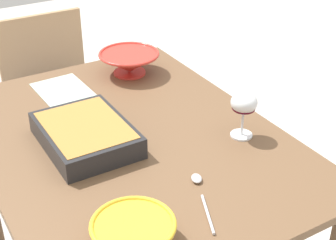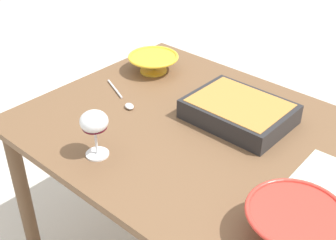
{
  "view_description": "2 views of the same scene",
  "coord_description": "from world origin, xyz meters",
  "px_view_note": "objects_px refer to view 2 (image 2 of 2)",
  "views": [
    {
      "loc": [
        1.27,
        -0.61,
        1.64
      ],
      "look_at": [
        0.09,
        0.09,
        0.84
      ],
      "focal_mm": 54.21,
      "sensor_mm": 36.0,
      "label": 1
    },
    {
      "loc": [
        -0.73,
        1.0,
        1.61
      ],
      "look_at": [
        0.12,
        0.06,
        0.79
      ],
      "focal_mm": 48.22,
      "sensor_mm": 36.0,
      "label": 2
    }
  ],
  "objects_px": {
    "dining_table": "(205,158)",
    "wine_glass": "(94,124)",
    "casserole_dish": "(239,110)",
    "serving_spoon": "(124,100)",
    "mixing_bowl": "(294,223)",
    "small_bowl": "(153,62)"
  },
  "relations": [
    {
      "from": "mixing_bowl",
      "to": "small_bowl",
      "type": "distance_m",
      "value": 0.99
    },
    {
      "from": "casserole_dish",
      "to": "small_bowl",
      "type": "relative_size",
      "value": 1.64
    },
    {
      "from": "dining_table",
      "to": "wine_glass",
      "type": "bearing_deg",
      "value": 60.4
    },
    {
      "from": "dining_table",
      "to": "mixing_bowl",
      "type": "bearing_deg",
      "value": 153.12
    },
    {
      "from": "wine_glass",
      "to": "small_bowl",
      "type": "relative_size",
      "value": 0.75
    },
    {
      "from": "dining_table",
      "to": "small_bowl",
      "type": "xyz_separation_m",
      "value": [
        0.45,
        -0.22,
        0.14
      ]
    },
    {
      "from": "dining_table",
      "to": "serving_spoon",
      "type": "distance_m",
      "value": 0.37
    },
    {
      "from": "dining_table",
      "to": "wine_glass",
      "type": "distance_m",
      "value": 0.42
    },
    {
      "from": "casserole_dish",
      "to": "serving_spoon",
      "type": "distance_m",
      "value": 0.43
    },
    {
      "from": "small_bowl",
      "to": "serving_spoon",
      "type": "relative_size",
      "value": 0.88
    },
    {
      "from": "dining_table",
      "to": "serving_spoon",
      "type": "xyz_separation_m",
      "value": [
        0.36,
        0.04,
        0.11
      ]
    },
    {
      "from": "dining_table",
      "to": "serving_spoon",
      "type": "bearing_deg",
      "value": 5.93
    },
    {
      "from": "dining_table",
      "to": "mixing_bowl",
      "type": "relative_size",
      "value": 5.08
    },
    {
      "from": "dining_table",
      "to": "mixing_bowl",
      "type": "height_order",
      "value": "mixing_bowl"
    },
    {
      "from": "wine_glass",
      "to": "casserole_dish",
      "type": "bearing_deg",
      "value": -114.84
    },
    {
      "from": "wine_glass",
      "to": "serving_spoon",
      "type": "xyz_separation_m",
      "value": [
        0.18,
        -0.28,
        -0.11
      ]
    },
    {
      "from": "dining_table",
      "to": "mixing_bowl",
      "type": "distance_m",
      "value": 0.51
    },
    {
      "from": "casserole_dish",
      "to": "mixing_bowl",
      "type": "relative_size",
      "value": 1.39
    },
    {
      "from": "wine_glass",
      "to": "mixing_bowl",
      "type": "bearing_deg",
      "value": -171.09
    },
    {
      "from": "dining_table",
      "to": "wine_glass",
      "type": "height_order",
      "value": "wine_glass"
    },
    {
      "from": "mixing_bowl",
      "to": "small_bowl",
      "type": "relative_size",
      "value": 1.18
    },
    {
      "from": "wine_glass",
      "to": "casserole_dish",
      "type": "xyz_separation_m",
      "value": [
        -0.21,
        -0.46,
        -0.07
      ]
    }
  ]
}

